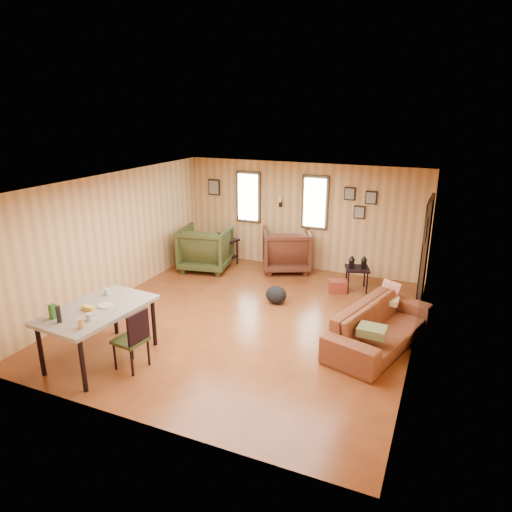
{
  "coord_description": "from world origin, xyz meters",
  "views": [
    {
      "loc": [
        3.02,
        -6.59,
        3.55
      ],
      "look_at": [
        0.0,
        0.4,
        1.05
      ],
      "focal_mm": 32.0,
      "sensor_mm": 36.0,
      "label": 1
    }
  ],
  "objects_px": {
    "sofa": "(381,320)",
    "dining_table": "(97,313)",
    "end_table": "(223,247)",
    "recliner_brown": "(286,248)",
    "recliner_green": "(206,246)",
    "side_table": "(357,267)"
  },
  "relations": [
    {
      "from": "sofa",
      "to": "dining_table",
      "type": "height_order",
      "value": "dining_table"
    },
    {
      "from": "end_table",
      "to": "dining_table",
      "type": "distance_m",
      "value": 4.55
    },
    {
      "from": "recliner_brown",
      "to": "end_table",
      "type": "relative_size",
      "value": 1.4
    },
    {
      "from": "recliner_green",
      "to": "end_table",
      "type": "relative_size",
      "value": 1.44
    },
    {
      "from": "dining_table",
      "to": "recliner_green",
      "type": "bearing_deg",
      "value": 102.05
    },
    {
      "from": "sofa",
      "to": "recliner_brown",
      "type": "relative_size",
      "value": 2.07
    },
    {
      "from": "side_table",
      "to": "dining_table",
      "type": "xyz_separation_m",
      "value": [
        -2.88,
        -4.16,
        0.24
      ]
    },
    {
      "from": "recliner_brown",
      "to": "side_table",
      "type": "xyz_separation_m",
      "value": [
        1.72,
        -0.58,
        -0.03
      ]
    },
    {
      "from": "recliner_green",
      "to": "end_table",
      "type": "distance_m",
      "value": 0.51
    },
    {
      "from": "recliner_brown",
      "to": "end_table",
      "type": "bearing_deg",
      "value": -16.61
    },
    {
      "from": "sofa",
      "to": "recliner_green",
      "type": "bearing_deg",
      "value": 80.86
    },
    {
      "from": "recliner_green",
      "to": "recliner_brown",
      "type": "bearing_deg",
      "value": -169.7
    },
    {
      "from": "recliner_brown",
      "to": "dining_table",
      "type": "height_order",
      "value": "recliner_brown"
    },
    {
      "from": "side_table",
      "to": "recliner_brown",
      "type": "bearing_deg",
      "value": 161.45
    },
    {
      "from": "end_table",
      "to": "dining_table",
      "type": "bearing_deg",
      "value": -85.9
    },
    {
      "from": "recliner_green",
      "to": "side_table",
      "type": "height_order",
      "value": "recliner_green"
    },
    {
      "from": "recliner_green",
      "to": "side_table",
      "type": "bearing_deg",
      "value": 170.33
    },
    {
      "from": "recliner_brown",
      "to": "side_table",
      "type": "bearing_deg",
      "value": 136.56
    },
    {
      "from": "sofa",
      "to": "side_table",
      "type": "bearing_deg",
      "value": 37.14
    },
    {
      "from": "sofa",
      "to": "dining_table",
      "type": "xyz_separation_m",
      "value": [
        -3.68,
        -2.05,
        0.32
      ]
    },
    {
      "from": "recliner_brown",
      "to": "recliner_green",
      "type": "xyz_separation_m",
      "value": [
        -1.69,
        -0.66,
        0.01
      ]
    },
    {
      "from": "sofa",
      "to": "recliner_brown",
      "type": "height_order",
      "value": "recliner_brown"
    }
  ]
}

